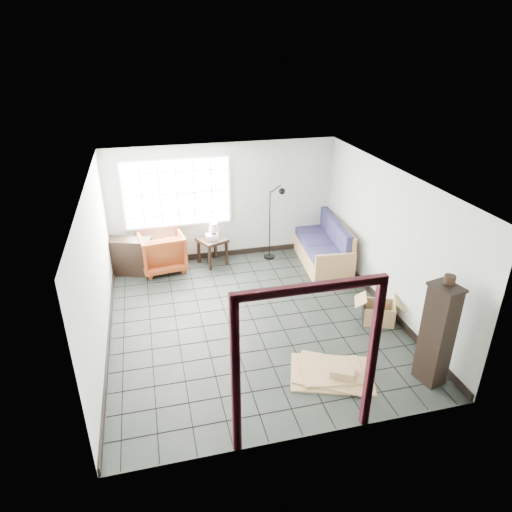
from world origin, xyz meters
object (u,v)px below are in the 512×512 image
object	(u,v)px
armchair	(162,249)
tall_shelf	(437,334)
side_table	(212,243)
futon_sofa	(323,246)

from	to	relation	value
armchair	tall_shelf	world-z (taller)	tall_shelf
side_table	tall_shelf	distance (m)	5.21
futon_sofa	tall_shelf	distance (m)	4.14
futon_sofa	armchair	distance (m)	3.56
side_table	tall_shelf	xyz separation A→B (m)	(2.49, -4.57, 0.31)
futon_sofa	side_table	world-z (taller)	futon_sofa
armchair	side_table	xyz separation A→B (m)	(1.10, 0.00, 0.03)
side_table	armchair	bearing A→B (deg)	180.00
futon_sofa	side_table	size ratio (longest dim) A/B	3.15
side_table	futon_sofa	bearing A→B (deg)	-10.53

